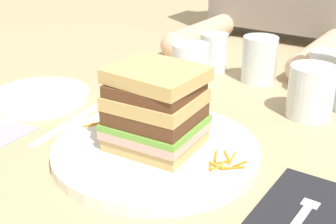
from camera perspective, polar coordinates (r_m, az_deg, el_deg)
name	(u,v)px	position (r m, az deg, el deg)	size (l,w,h in m)	color
ground_plane	(172,153)	(0.65, 0.54, -5.23)	(3.00, 3.00, 0.00)	tan
main_plate	(156,150)	(0.64, -1.51, -4.83)	(0.29, 0.29, 0.02)	white
sandwich	(156,109)	(0.61, -1.54, 0.39)	(0.13, 0.12, 0.11)	tan
carrot_shred_0	(109,123)	(0.70, -7.48, -1.45)	(0.00, 0.00, 0.03)	orange
carrot_shred_1	(93,124)	(0.70, -9.45, -1.54)	(0.00, 0.00, 0.02)	orange
carrot_shred_2	(105,125)	(0.70, -8.02, -1.62)	(0.00, 0.00, 0.03)	orange
carrot_shred_3	(109,130)	(0.68, -7.44, -2.28)	(0.00, 0.00, 0.02)	orange
carrot_shred_4	(89,125)	(0.70, -9.97, -1.62)	(0.00, 0.00, 0.02)	orange
carrot_shred_5	(210,167)	(0.58, 5.37, -6.89)	(0.00, 0.00, 0.02)	orange
carrot_shred_6	(222,164)	(0.59, 6.85, -6.54)	(0.00, 0.00, 0.02)	orange
carrot_shred_7	(220,162)	(0.59, 6.60, -6.36)	(0.00, 0.00, 0.03)	orange
carrot_shred_8	(214,157)	(0.60, 5.87, -5.72)	(0.00, 0.00, 0.03)	orange
carrot_shred_9	(240,164)	(0.59, 9.11, -6.48)	(0.00, 0.00, 0.02)	orange
carrot_shred_10	(232,159)	(0.60, 8.08, -5.86)	(0.00, 0.00, 0.03)	orange
carrot_shred_11	(218,168)	(0.58, 6.30, -7.06)	(0.00, 0.00, 0.02)	orange
carrot_shred_12	(232,168)	(0.58, 8.16, -7.02)	(0.00, 0.00, 0.03)	orange
carrot_shred_13	(215,165)	(0.59, 5.97, -6.70)	(0.00, 0.00, 0.02)	orange
carrot_shred_14	(228,157)	(0.61, 7.54, -5.64)	(0.00, 0.00, 0.03)	orange
napkin_dark	(308,207)	(0.56, 17.30, -11.39)	(0.10, 0.14, 0.00)	black
fork	(301,214)	(0.54, 16.52, -12.30)	(0.02, 0.17, 0.00)	silver
knife	(71,122)	(0.75, -12.21, -1.22)	(0.04, 0.20, 0.00)	silver
juice_glass	(311,94)	(0.78, 17.59, 2.18)	(0.08, 0.08, 0.09)	white
empty_tumbler_0	(214,52)	(0.98, 5.80, 7.56)	(0.06, 0.06, 0.08)	silver
empty_tumbler_1	(190,63)	(0.91, 2.82, 6.22)	(0.07, 0.07, 0.08)	silver
empty_tumbler_2	(326,70)	(0.93, 19.31, 5.06)	(0.07, 0.07, 0.07)	silver
empty_tumbler_3	(259,59)	(0.92, 11.47, 6.54)	(0.07, 0.07, 0.09)	silver
side_plate	(39,97)	(0.85, -15.95, 1.86)	(0.18, 0.18, 0.01)	white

